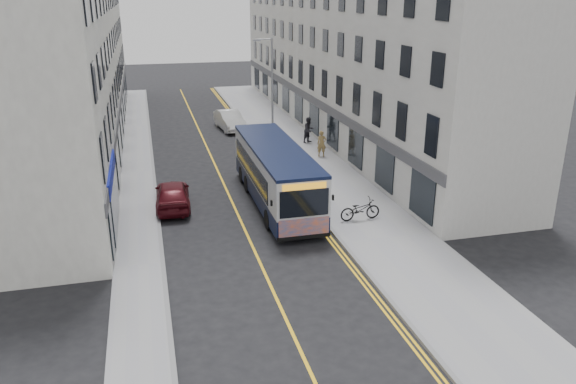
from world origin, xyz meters
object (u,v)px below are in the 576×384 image
city_bus (276,173)px  car_maroon (173,194)px  pedestrian_far (309,130)px  streetlamp (271,93)px  bicycle (360,209)px  car_white (230,120)px  pedestrian_near (322,144)px

city_bus → car_maroon: 5.57m
pedestrian_far → streetlamp: bearing=-174.6°
bicycle → city_bus: bearing=42.0°
streetlamp → city_bus: bearing=-101.4°
car_white → car_maroon: (-5.69, -17.05, -0.03)m
pedestrian_far → car_maroon: (-10.72, -10.94, -0.32)m
pedestrian_near → car_white: (-4.81, 9.98, -0.23)m
pedestrian_near → car_white: 11.08m
bicycle → pedestrian_far: size_ratio=1.09×
pedestrian_near → car_white: bearing=124.7°
city_bus → car_white: bearing=89.2°
streetlamp → pedestrian_near: 4.88m
pedestrian_near → pedestrian_far: pedestrian_far is taller
streetlamp → car_maroon: bearing=-130.4°
streetlamp → car_maroon: size_ratio=1.81×
bicycle → car_maroon: 9.87m
bicycle → pedestrian_far: pedestrian_far is taller
streetlamp → car_white: (-1.63, 8.45, -3.60)m
bicycle → pedestrian_near: pedestrian_near is taller
streetlamp → pedestrian_far: bearing=34.5°
streetlamp → pedestrian_far: streetlamp is taller
pedestrian_far → car_maroon: bearing=-163.6°
city_bus → pedestrian_near: bearing=57.1°
bicycle → pedestrian_near: 11.49m
pedestrian_near → car_maroon: bearing=-137.1°
streetlamp → bicycle: 13.51m
streetlamp → car_white: 9.33m
pedestrian_near → city_bus: bearing=-113.9°
pedestrian_near → pedestrian_far: bearing=95.6°
streetlamp → car_white: size_ratio=1.69×
city_bus → bicycle: size_ratio=5.30×
city_bus → pedestrian_far: size_ratio=5.78×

